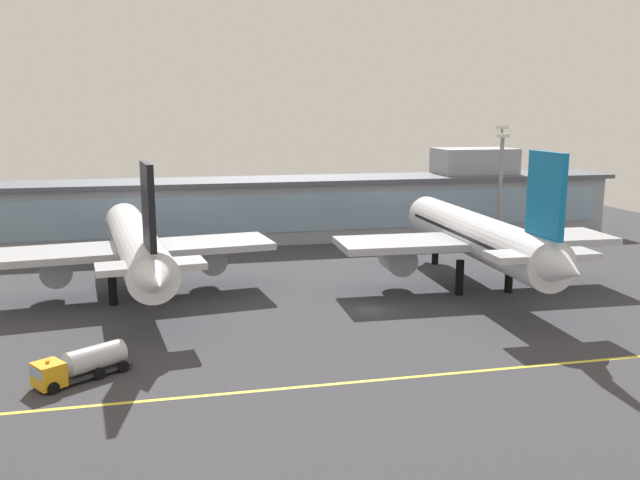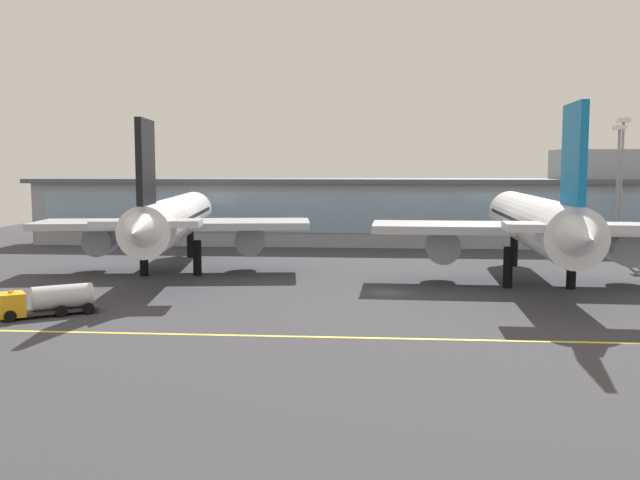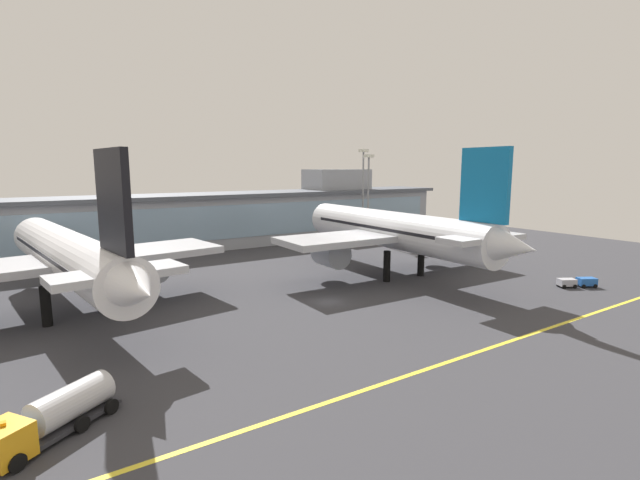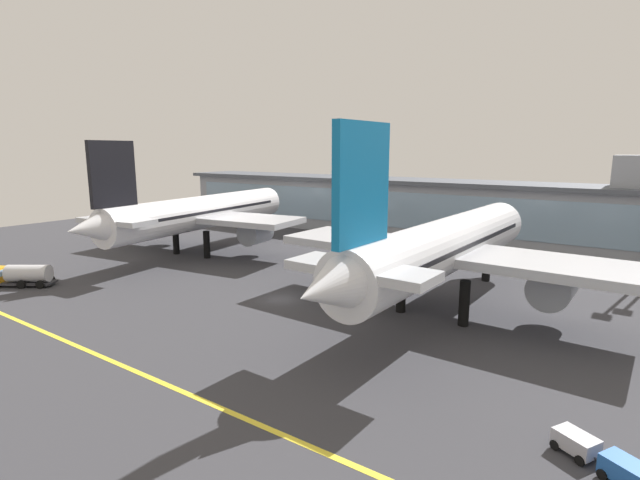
# 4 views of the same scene
# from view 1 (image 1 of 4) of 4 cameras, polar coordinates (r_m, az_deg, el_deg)

# --- Properties ---
(ground_plane) EXTENTS (180.00, 180.00, 0.00)m
(ground_plane) POSITION_cam_1_polar(r_m,az_deg,el_deg) (86.13, 4.17, -5.91)
(ground_plane) COLOR #38383D
(taxiway_centreline_stripe) EXTENTS (144.00, 0.50, 0.01)m
(taxiway_centreline_stripe) POSITION_cam_1_polar(r_m,az_deg,el_deg) (66.56, 9.78, -11.14)
(taxiway_centreline_stripe) COLOR yellow
(taxiway_centreline_stripe) RESTS_ON ground
(terminal_building) EXTENTS (131.01, 14.00, 17.24)m
(terminal_building) POSITION_cam_1_polar(r_m,az_deg,el_deg) (132.72, -1.30, 2.87)
(terminal_building) COLOR #9399A3
(terminal_building) RESTS_ON ground
(airliner_near_left) EXTENTS (37.42, 51.25, 19.38)m
(airliner_near_left) POSITION_cam_1_polar(r_m,az_deg,el_deg) (93.79, -15.24, -0.42)
(airliner_near_left) COLOR black
(airliner_near_left) RESTS_ON ground
(airliner_near_right) EXTENTS (39.62, 51.09, 20.29)m
(airliner_near_right) POSITION_cam_1_polar(r_m,az_deg,el_deg) (97.32, 13.09, 0.27)
(airliner_near_right) COLOR black
(airliner_near_right) RESTS_ON ground
(fuel_tanker_truck) EXTENTS (8.84, 7.11, 2.90)m
(fuel_tanker_truck) POSITION_cam_1_polar(r_m,az_deg,el_deg) (67.78, -19.62, -9.85)
(fuel_tanker_truck) COLOR black
(fuel_tanker_truck) RESTS_ON ground
(apron_light_mast_west) EXTENTS (1.80, 1.80, 20.74)m
(apron_light_mast_west) POSITION_cam_1_polar(r_m,az_deg,el_deg) (130.93, 15.07, 5.64)
(apron_light_mast_west) COLOR gray
(apron_light_mast_west) RESTS_ON ground
(apron_light_mast_centre) EXTENTS (1.80, 1.80, 22.15)m
(apron_light_mast_centre) POSITION_cam_1_polar(r_m,az_deg,el_deg) (135.84, 14.96, 6.15)
(apron_light_mast_centre) COLOR gray
(apron_light_mast_centre) RESTS_ON ground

